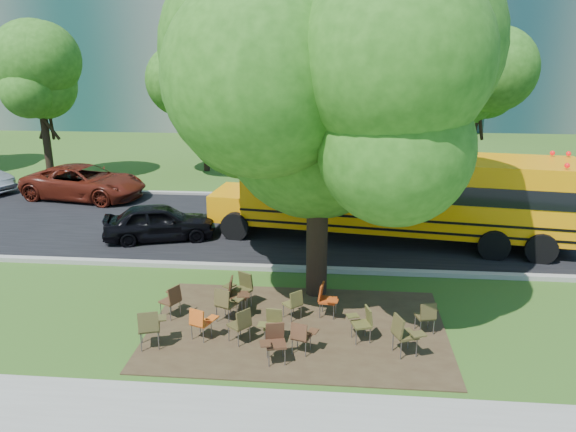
# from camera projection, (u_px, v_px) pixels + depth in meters

# --- Properties ---
(ground) EXTENTS (160.00, 160.00, 0.00)m
(ground) POSITION_uv_depth(u_px,v_px,m) (259.00, 317.00, 13.94)
(ground) COLOR #35581B
(ground) RESTS_ON ground
(dirt_patch) EXTENTS (7.00, 4.50, 0.03)m
(dirt_patch) POSITION_uv_depth(u_px,v_px,m) (297.00, 328.00, 13.37)
(dirt_patch) COLOR #382819
(dirt_patch) RESTS_ON ground
(asphalt_road) EXTENTS (80.00, 8.00, 0.04)m
(asphalt_road) POSITION_uv_depth(u_px,v_px,m) (285.00, 227.00, 20.58)
(asphalt_road) COLOR black
(asphalt_road) RESTS_ON ground
(kerb_near) EXTENTS (80.00, 0.25, 0.14)m
(kerb_near) POSITION_uv_depth(u_px,v_px,m) (273.00, 268.00, 16.76)
(kerb_near) COLOR gray
(kerb_near) RESTS_ON ground
(kerb_far) EXTENTS (80.00, 0.25, 0.14)m
(kerb_far) POSITION_uv_depth(u_px,v_px,m) (294.00, 196.00, 24.46)
(kerb_far) COLOR gray
(kerb_far) RESTS_ON ground
(bg_tree_0) EXTENTS (5.20, 5.20, 7.18)m
(bg_tree_0) POSITION_uv_depth(u_px,v_px,m) (39.00, 85.00, 25.94)
(bg_tree_0) COLOR black
(bg_tree_0) RESTS_ON ground
(bg_tree_2) EXTENTS (4.80, 4.80, 6.62)m
(bg_tree_2) POSITION_uv_depth(u_px,v_px,m) (203.00, 89.00, 28.30)
(bg_tree_2) COLOR black
(bg_tree_2) RESTS_ON ground
(bg_tree_3) EXTENTS (5.60, 5.60, 7.84)m
(bg_tree_3) POSITION_uv_depth(u_px,v_px,m) (478.00, 76.00, 25.04)
(bg_tree_3) COLOR black
(bg_tree_3) RESTS_ON ground
(main_tree) EXTENTS (7.20, 7.20, 9.07)m
(main_tree) POSITION_uv_depth(u_px,v_px,m) (319.00, 88.00, 13.60)
(main_tree) COLOR black
(main_tree) RESTS_ON ground
(school_bus) EXTENTS (12.22, 4.11, 2.93)m
(school_bus) POSITION_uv_depth(u_px,v_px,m) (401.00, 192.00, 18.80)
(school_bus) COLOR orange
(school_bus) RESTS_ON ground
(chair_0) EXTENTS (0.65, 0.71, 0.96)m
(chair_0) POSITION_uv_depth(u_px,v_px,m) (150.00, 325.00, 12.35)
(chair_0) COLOR #453E1E
(chair_0) RESTS_ON ground
(chair_1) EXTENTS (0.65, 0.51, 0.81)m
(chair_1) POSITION_uv_depth(u_px,v_px,m) (201.00, 321.00, 12.72)
(chair_1) COLOR #D15416
(chair_1) RESTS_ON ground
(chair_2) EXTENTS (0.59, 0.74, 0.86)m
(chair_2) POSITION_uv_depth(u_px,v_px,m) (241.00, 322.00, 12.60)
(chair_2) COLOR #433B1D
(chair_2) RESTS_ON ground
(chair_3) EXTENTS (0.54, 0.46, 0.79)m
(chair_3) POSITION_uv_depth(u_px,v_px,m) (272.00, 323.00, 12.66)
(chair_3) COLOR brown
(chair_3) RESTS_ON ground
(chair_4) EXTENTS (0.62, 0.48, 0.79)m
(chair_4) POSITION_uv_depth(u_px,v_px,m) (302.00, 334.00, 12.15)
(chair_4) COLOR #4F2E1C
(chair_4) RESTS_ON ground
(chair_5) EXTENTS (0.59, 0.62, 0.87)m
(chair_5) POSITION_uv_depth(u_px,v_px,m) (274.00, 339.00, 11.85)
(chair_5) COLOR #442718
(chair_5) RESTS_ON ground
(chair_6) EXTENTS (0.62, 0.57, 0.84)m
(chair_6) POSITION_uv_depth(u_px,v_px,m) (363.00, 320.00, 12.69)
(chair_6) COLOR #4A4820
(chair_6) RESTS_ON ground
(chair_7) EXTENTS (0.74, 0.65, 0.95)m
(chair_7) POSITION_uv_depth(u_px,v_px,m) (404.00, 332.00, 12.06)
(chair_7) COLOR #463F1E
(chair_7) RESTS_ON ground
(chair_8) EXTENTS (0.57, 0.72, 0.86)m
(chair_8) POSITION_uv_depth(u_px,v_px,m) (172.00, 298.00, 13.77)
(chair_8) COLOR #4D2E1B
(chair_8) RESTS_ON ground
(chair_9) EXTENTS (0.78, 0.62, 0.93)m
(chair_9) POSITION_uv_depth(u_px,v_px,m) (241.00, 286.00, 14.31)
(chair_9) COLOR #413D1C
(chair_9) RESTS_ON ground
(chair_10) EXTENTS (0.59, 0.62, 0.95)m
(chair_10) POSITION_uv_depth(u_px,v_px,m) (236.00, 292.00, 13.94)
(chair_10) COLOR #3F2516
(chair_10) RESTS_ON ground
(chair_11) EXTENTS (0.53, 0.67, 0.79)m
(chair_11) POSITION_uv_depth(u_px,v_px,m) (294.00, 301.00, 13.69)
(chair_11) COLOR brown
(chair_11) RESTS_ON ground
(chair_12) EXTENTS (0.51, 0.63, 0.87)m
(chair_12) POSITION_uv_depth(u_px,v_px,m) (326.00, 297.00, 13.78)
(chair_12) COLOR #A53B11
(chair_12) RESTS_ON ground
(chair_13) EXTENTS (0.57, 0.60, 0.83)m
(chair_13) POSITION_uv_depth(u_px,v_px,m) (427.00, 314.00, 13.00)
(chair_13) COLOR #42391C
(chair_13) RESTS_ON ground
(chair_14) EXTENTS (0.74, 0.58, 0.91)m
(chair_14) POSITION_uv_depth(u_px,v_px,m) (226.00, 302.00, 13.51)
(chair_14) COLOR #4B4120
(chair_14) RESTS_ON ground
(black_car) EXTENTS (4.01, 2.47, 1.27)m
(black_car) POSITION_uv_depth(u_px,v_px,m) (160.00, 222.00, 19.17)
(black_car) COLOR black
(black_car) RESTS_ON ground
(bg_car_red) EXTENTS (5.58, 3.28, 1.46)m
(bg_car_red) POSITION_uv_depth(u_px,v_px,m) (84.00, 182.00, 24.11)
(bg_car_red) COLOR #4E170D
(bg_car_red) RESTS_ON ground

